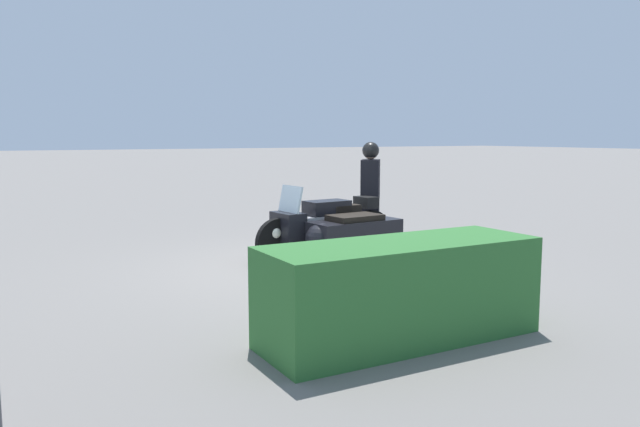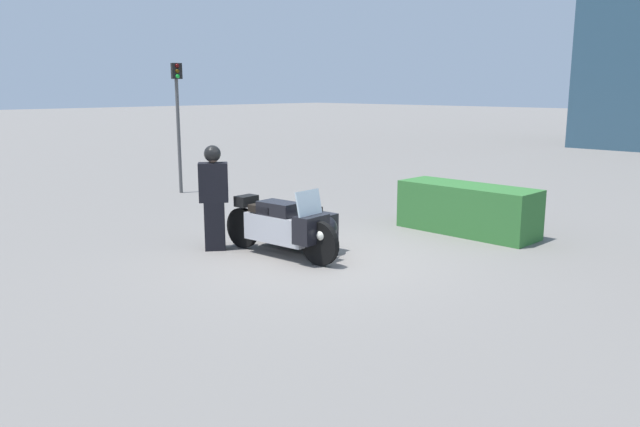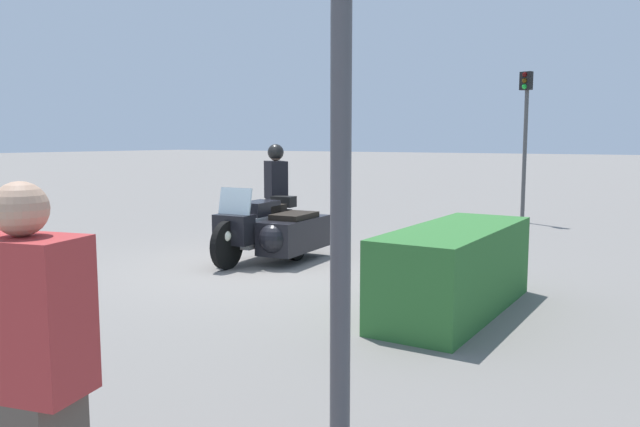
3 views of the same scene
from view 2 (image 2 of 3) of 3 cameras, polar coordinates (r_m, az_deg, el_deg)
ground_plane at (r=10.24m, az=0.22°, el=-4.19°), size 160.00×160.00×0.00m
police_motorcycle at (r=10.52m, az=-2.50°, el=-1.08°), size 2.46×1.17×1.18m
officer_rider at (r=10.81m, az=-9.69°, el=1.67°), size 0.54×0.57×1.81m
hedge_bush_curbside at (r=12.31m, az=13.32°, el=0.40°), size 2.68×0.93×0.94m
traffic_light_far at (r=16.88m, az=-12.86°, el=9.33°), size 0.22×0.29×3.38m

